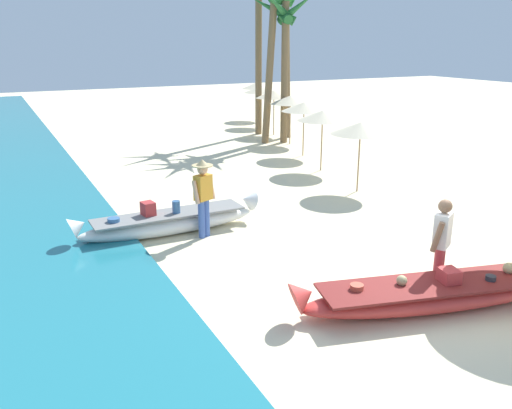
% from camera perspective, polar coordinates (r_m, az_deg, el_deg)
% --- Properties ---
extents(ground_plane, '(80.00, 80.00, 0.00)m').
position_cam_1_polar(ground_plane, '(9.33, 12.29, -8.78)').
color(ground_plane, beige).
extents(boat_red_foreground, '(4.65, 1.86, 0.74)m').
position_cam_1_polar(boat_red_foreground, '(8.87, 18.40, -9.02)').
color(boat_red_foreground, red).
rests_on(boat_red_foreground, ground).
extents(boat_white_midground, '(4.19, 0.78, 0.75)m').
position_cam_1_polar(boat_white_midground, '(11.64, -9.25, -1.85)').
color(boat_white_midground, white).
rests_on(boat_white_midground, ground).
extents(person_vendor_hatted, '(0.58, 0.44, 1.68)m').
position_cam_1_polar(person_vendor_hatted, '(11.15, -5.65, 1.26)').
color(person_vendor_hatted, '#3D5BA8').
rests_on(person_vendor_hatted, ground).
extents(person_tourist_customer, '(0.57, 0.45, 1.61)m').
position_cam_1_polar(person_tourist_customer, '(9.17, 19.17, -3.69)').
color(person_tourist_customer, '#B2383D').
rests_on(person_tourist_customer, ground).
extents(parasol_row_0, '(1.60, 1.60, 1.91)m').
position_cam_1_polar(parasol_row_0, '(14.66, 11.09, 7.98)').
color(parasol_row_0, '#8E6B47').
rests_on(parasol_row_0, ground).
extents(parasol_row_1, '(1.60, 1.60, 1.91)m').
position_cam_1_polar(parasol_row_1, '(16.94, 7.12, 9.39)').
color(parasol_row_1, '#8E6B47').
rests_on(parasol_row_1, ground).
extents(parasol_row_2, '(1.60, 1.60, 1.91)m').
position_cam_1_polar(parasol_row_2, '(19.13, 5.15, 10.35)').
color(parasol_row_2, '#8E6B47').
rests_on(parasol_row_2, ground).
extents(parasol_row_3, '(1.60, 1.60, 1.91)m').
position_cam_1_polar(parasol_row_3, '(21.32, 3.70, 11.09)').
color(parasol_row_3, '#8E6B47').
rests_on(parasol_row_3, ground).
extents(parasol_row_4, '(1.60, 1.60, 1.91)m').
position_cam_1_polar(parasol_row_4, '(23.46, 1.93, 11.68)').
color(parasol_row_4, '#8E6B47').
rests_on(parasol_row_4, ground).
extents(parasol_row_5, '(1.60, 1.60, 1.91)m').
position_cam_1_polar(parasol_row_5, '(25.75, 0.52, 12.19)').
color(parasol_row_5, '#8E6B47').
rests_on(parasol_row_5, ground).
extents(parasol_row_6, '(1.60, 1.60, 1.91)m').
position_cam_1_polar(parasol_row_6, '(27.91, 0.15, 12.58)').
color(parasol_row_6, '#8E6B47').
rests_on(parasol_row_6, ground).
extents(palm_tree_leaning_seaward, '(2.44, 2.75, 5.72)m').
position_cam_1_polar(palm_tree_leaning_seaward, '(21.53, 3.02, 18.43)').
color(palm_tree_leaning_seaward, brown).
rests_on(palm_tree_leaning_seaward, ground).
extents(palm_tree_mid_cluster, '(2.71, 2.62, 6.44)m').
position_cam_1_polar(palm_tree_mid_cluster, '(21.58, 1.95, 20.21)').
color(palm_tree_mid_cluster, brown).
rests_on(palm_tree_mid_cluster, ground).
extents(palm_tree_far_behind, '(2.65, 2.54, 6.43)m').
position_cam_1_polar(palm_tree_far_behind, '(22.66, 3.10, 19.79)').
color(palm_tree_far_behind, brown).
rests_on(palm_tree_far_behind, ground).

